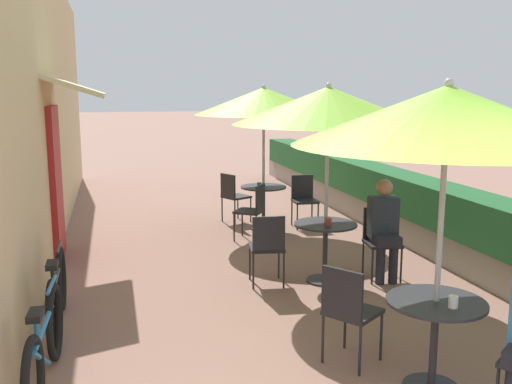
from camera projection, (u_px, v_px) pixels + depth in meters
The scene contains 20 objects.
cafe_facade_wall at pixel (44, 105), 8.01m from camera, with size 0.98×13.72×4.20m.
planter_hedge at pixel (382, 196), 9.60m from camera, with size 0.60×12.72×1.01m.
patio_table_near at pixel (435, 326), 4.36m from camera, with size 0.76×0.76×0.73m.
patio_umbrella_near at pixel (447, 116), 4.08m from camera, with size 2.25×2.25×2.39m.
cafe_chair_near_right at pixel (348, 307), 4.76m from camera, with size 0.56×0.56×0.87m.
coffee_cup_near at pixel (453, 302), 4.18m from camera, with size 0.07×0.07×0.09m.
patio_table_mid at pixel (325, 240), 6.87m from camera, with size 0.76×0.76×0.73m.
patio_umbrella_mid at pixel (328, 106), 6.59m from camera, with size 2.25×2.25×2.39m.
cafe_chair_mid_left at pixel (267, 244), 6.71m from camera, with size 0.45×0.45×0.87m.
cafe_chair_mid_right at pixel (381, 237), 7.03m from camera, with size 0.45×0.45×0.87m.
seated_patron_mid_right at pixel (384, 225), 6.89m from camera, with size 0.37×0.44×1.25m.
coffee_cup_mid at pixel (329, 221), 6.73m from camera, with size 0.07×0.07×0.09m.
patio_table_far at pixel (263, 199), 9.48m from camera, with size 0.76×0.76×0.73m.
patio_umbrella_far at pixel (264, 101), 9.19m from camera, with size 2.25×2.25×2.39m.
cafe_chair_far_left at pixel (304, 196), 9.69m from camera, with size 0.42×0.42×0.87m.
cafe_chair_far_right at pixel (233, 194), 9.96m from camera, with size 0.54×0.54×0.87m.
cafe_chair_far_back at pixel (254, 207), 8.79m from camera, with size 0.55×0.55×0.87m.
coffee_cup_far at pixel (259, 185), 9.28m from camera, with size 0.07×0.07×0.09m.
bicycle_leaning at pixel (45, 348), 4.38m from camera, with size 0.13×1.76×0.76m.
bicycle_second at pixel (57, 295), 5.49m from camera, with size 0.10×1.77×0.77m.
Camera 1 is at (-1.63, -1.86, 2.31)m, focal length 40.00 mm.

